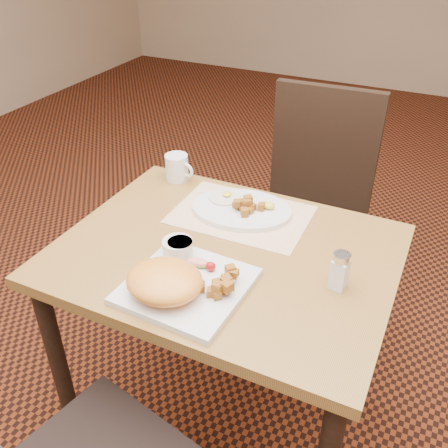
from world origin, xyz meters
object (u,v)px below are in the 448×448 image
at_px(table, 225,281).
at_px(coffee_mug, 177,167).
at_px(plate_square, 187,286).
at_px(plate_oval, 241,209).
at_px(chair_far, 313,201).
at_px(salt_shaker, 340,270).

relative_size(table, coffee_mug, 8.24).
bearing_deg(plate_square, table, 85.18).
height_order(plate_square, plate_oval, plate_oval).
height_order(table, plate_oval, plate_oval).
bearing_deg(plate_oval, coffee_mug, 159.83).
distance_m(plate_oval, coffee_mug, 0.30).
relative_size(chair_far, plate_square, 3.46).
height_order(salt_shaker, coffee_mug, salt_shaker).
xyz_separation_m(salt_shaker, coffee_mug, (-0.64, 0.32, -0.01)).
xyz_separation_m(plate_square, coffee_mug, (-0.31, 0.48, 0.04)).
bearing_deg(chair_far, plate_square, 83.77).
distance_m(table, plate_square, 0.22).
distance_m(plate_square, coffee_mug, 0.57).
bearing_deg(plate_oval, plate_square, -86.40).
xyz_separation_m(chair_far, plate_square, (-0.06, -0.90, 0.22)).
relative_size(salt_shaker, coffee_mug, 0.92).
bearing_deg(salt_shaker, chair_far, 110.18).
xyz_separation_m(plate_oval, coffee_mug, (-0.28, 0.10, 0.03)).
xyz_separation_m(table, salt_shaker, (0.31, -0.02, 0.16)).
bearing_deg(salt_shaker, plate_square, -153.37).
height_order(chair_far, coffee_mug, chair_far).
xyz_separation_m(plate_square, plate_oval, (-0.02, 0.38, 0.00)).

